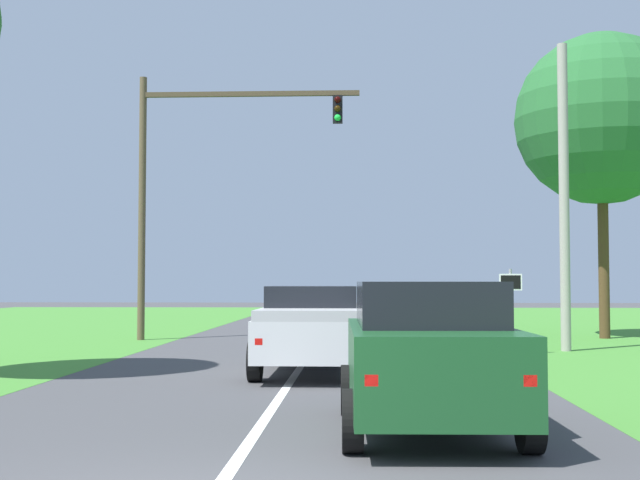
{
  "coord_description": "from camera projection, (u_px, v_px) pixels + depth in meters",
  "views": [
    {
      "loc": [
        1.31,
        -7.1,
        1.92
      ],
      "look_at": [
        0.24,
        16.82,
        3.09
      ],
      "focal_mm": 48.14,
      "sensor_mm": 36.0,
      "label": 1
    }
  ],
  "objects": [
    {
      "name": "red_suv_near",
      "position": [
        427.0,
        352.0,
        11.09
      ],
      "size": [
        2.31,
        4.52,
        1.93
      ],
      "color": "#194C23",
      "rests_on": "ground_plane"
    },
    {
      "name": "keep_moving_sign",
      "position": [
        511.0,
        300.0,
        22.65
      ],
      "size": [
        0.6,
        0.09,
        2.27
      ],
      "color": "gray",
      "rests_on": "ground_plane"
    },
    {
      "name": "oak_tree_right",
      "position": [
        601.0,
        119.0,
        29.43
      ],
      "size": [
        5.89,
        5.89,
        10.47
      ],
      "color": "#4C351E",
      "rests_on": "ground_plane"
    },
    {
      "name": "pickup_truck_lead",
      "position": [
        313.0,
        328.0,
        18.05
      ],
      "size": [
        2.34,
        5.5,
        1.83
      ],
      "color": "silver",
      "rests_on": "ground_plane"
    },
    {
      "name": "traffic_light",
      "position": [
        194.0,
        168.0,
        28.51
      ],
      "size": [
        7.37,
        0.4,
        8.78
      ],
      "color": "brown",
      "rests_on": "ground_plane"
    },
    {
      "name": "utility_pole_right",
      "position": [
        564.0,
        196.0,
        23.95
      ],
      "size": [
        0.28,
        0.28,
        8.63
      ],
      "primitive_type": "cylinder",
      "color": "#9E998E",
      "rests_on": "ground_plane"
    },
    {
      "name": "ground_plane",
      "position": [
        299.0,
        369.0,
        19.0
      ],
      "size": [
        120.0,
        120.0,
        0.0
      ],
      "primitive_type": "plane",
      "color": "#424244"
    }
  ]
}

